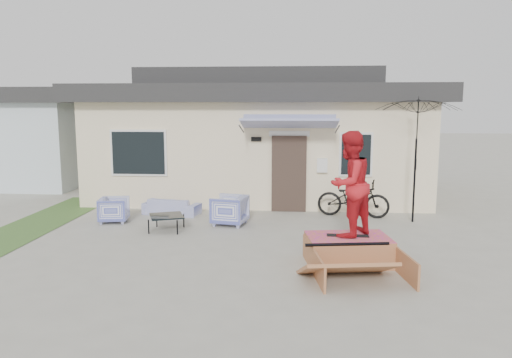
# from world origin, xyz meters

# --- Properties ---
(ground) EXTENTS (90.00, 90.00, 0.00)m
(ground) POSITION_xyz_m (0.00, 0.00, 0.00)
(ground) COLOR gray
(ground) RESTS_ON ground
(grass_strip) EXTENTS (1.40, 8.00, 0.01)m
(grass_strip) POSITION_xyz_m (-5.20, 2.00, 0.00)
(grass_strip) COLOR #395E29
(grass_strip) RESTS_ON ground
(house) EXTENTS (10.80, 8.49, 4.10)m
(house) POSITION_xyz_m (0.00, 7.99, 1.94)
(house) COLOR beige
(house) RESTS_ON ground
(neighbor_house) EXTENTS (8.60, 7.60, 3.50)m
(neighbor_house) POSITION_xyz_m (-10.50, 10.00, 1.78)
(neighbor_house) COLOR silver
(neighbor_house) RESTS_ON ground
(loveseat) EXTENTS (1.57, 0.73, 0.59)m
(loveseat) POSITION_xyz_m (-2.14, 3.84, 0.30)
(loveseat) COLOR #434CAD
(loveseat) RESTS_ON ground
(armchair_left) EXTENTS (0.74, 0.77, 0.70)m
(armchair_left) POSITION_xyz_m (-3.36, 2.86, 0.35)
(armchair_left) COLOR #434CAD
(armchair_left) RESTS_ON ground
(armchair_right) EXTENTS (0.87, 0.91, 0.80)m
(armchair_right) POSITION_xyz_m (-0.43, 2.82, 0.40)
(armchair_right) COLOR #434CAD
(armchair_right) RESTS_ON ground
(coffee_table) EXTENTS (0.96, 0.96, 0.37)m
(coffee_table) POSITION_xyz_m (-1.83, 2.14, 0.18)
(coffee_table) COLOR black
(coffee_table) RESTS_ON ground
(bicycle) EXTENTS (1.97, 1.04, 1.20)m
(bicycle) POSITION_xyz_m (2.70, 3.93, 0.60)
(bicycle) COLOR black
(bicycle) RESTS_ON ground
(patio_umbrella) EXTENTS (2.56, 2.47, 2.20)m
(patio_umbrella) POSITION_xyz_m (4.14, 3.47, 1.75)
(patio_umbrella) COLOR black
(patio_umbrella) RESTS_ON ground
(skate_ramp) EXTENTS (1.77, 2.19, 0.50)m
(skate_ramp) POSITION_xyz_m (2.15, 0.05, 0.25)
(skate_ramp) COLOR #9E603B
(skate_ramp) RESTS_ON ground
(skateboard) EXTENTS (0.78, 0.22, 0.05)m
(skateboard) POSITION_xyz_m (2.15, 0.10, 0.52)
(skateboard) COLOR black
(skateboard) RESTS_ON skate_ramp
(skater) EXTENTS (1.18, 1.19, 1.94)m
(skater) POSITION_xyz_m (2.15, 0.10, 1.52)
(skater) COLOR red
(skater) RESTS_ON skateboard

